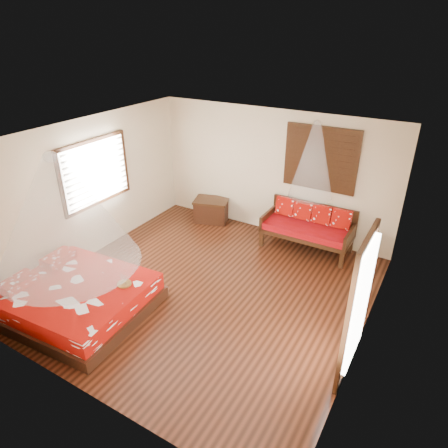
# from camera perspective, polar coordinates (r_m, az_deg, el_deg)

# --- Properties ---
(room) EXTENTS (5.54, 5.54, 2.84)m
(room) POSITION_cam_1_polar(r_m,az_deg,el_deg) (6.71, -2.82, 0.51)
(room) COLOR black
(room) RESTS_ON ground
(bed) EXTENTS (2.35, 2.16, 0.65)m
(bed) POSITION_cam_1_polar(r_m,az_deg,el_deg) (7.23, -20.15, -9.87)
(bed) COLOR black
(bed) RESTS_ON floor
(daybed) EXTENTS (1.87, 0.83, 0.96)m
(daybed) POSITION_cam_1_polar(r_m,az_deg,el_deg) (8.64, 11.97, -0.23)
(daybed) COLOR black
(daybed) RESTS_ON floor
(storage_chest) EXTENTS (0.95, 0.80, 0.55)m
(storage_chest) POSITION_cam_1_polar(r_m,az_deg,el_deg) (9.75, -1.81, 2.03)
(storage_chest) COLOR black
(storage_chest) RESTS_ON floor
(shutter_panel) EXTENTS (1.52, 0.06, 1.32)m
(shutter_panel) POSITION_cam_1_polar(r_m,az_deg,el_deg) (8.42, 13.64, 9.04)
(shutter_panel) COLOR black
(shutter_panel) RESTS_ON wall_back
(window_left) EXTENTS (0.10, 1.74, 1.34)m
(window_left) POSITION_cam_1_polar(r_m,az_deg,el_deg) (8.41, -17.87, 7.02)
(window_left) COLOR black
(window_left) RESTS_ON wall_left
(glazed_door) EXTENTS (0.08, 1.02, 2.16)m
(glazed_door) POSITION_cam_1_polar(r_m,az_deg,el_deg) (5.55, 18.27, -11.39)
(glazed_door) COLOR black
(glazed_door) RESTS_ON floor
(wine_tray) EXTENTS (0.24, 0.24, 0.19)m
(wine_tray) POSITION_cam_1_polar(r_m,az_deg,el_deg) (6.85, -14.09, -8.04)
(wine_tray) COLOR brown
(wine_tray) RESTS_ON bed
(mosquito_net_main) EXTENTS (2.20, 2.20, 1.80)m
(mosquito_net_main) POSITION_cam_1_polar(r_m,az_deg,el_deg) (6.43, -22.25, 1.60)
(mosquito_net_main) COLOR white
(mosquito_net_main) RESTS_ON ceiling
(mosquito_net_daybed) EXTENTS (0.87, 0.87, 1.50)m
(mosquito_net_daybed) POSITION_cam_1_polar(r_m,az_deg,el_deg) (7.97, 12.65, 8.88)
(mosquito_net_daybed) COLOR white
(mosquito_net_daybed) RESTS_ON ceiling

